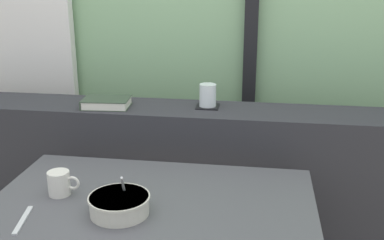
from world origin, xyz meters
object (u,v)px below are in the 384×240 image
(soup_bowl, at_px, (119,205))
(coaster_square, at_px, (208,106))
(closed_book, at_px, (106,103))
(fork_utensil, at_px, (23,220))
(juice_glass, at_px, (208,96))
(ceramic_mug, at_px, (60,183))
(breakfast_table, at_px, (152,232))

(soup_bowl, bearing_deg, coaster_square, 74.98)
(closed_book, distance_m, fork_utensil, 0.77)
(juice_glass, height_order, fork_utensil, juice_glass)
(coaster_square, relative_size, ceramic_mug, 0.88)
(closed_book, bearing_deg, ceramic_mug, -88.63)
(breakfast_table, height_order, juice_glass, juice_glass)
(fork_utensil, bearing_deg, juice_glass, 48.73)
(juice_glass, bearing_deg, coaster_square, 180.00)
(coaster_square, xyz_separation_m, closed_book, (-0.45, -0.07, 0.02))
(juice_glass, distance_m, soup_bowl, 0.77)
(closed_book, relative_size, ceramic_mug, 1.92)
(coaster_square, relative_size, fork_utensil, 0.59)
(soup_bowl, relative_size, ceramic_mug, 1.75)
(juice_glass, bearing_deg, soup_bowl, -105.02)
(soup_bowl, xyz_separation_m, ceramic_mug, (-0.24, 0.10, 0.01))
(breakfast_table, relative_size, juice_glass, 10.90)
(breakfast_table, bearing_deg, fork_utensil, -154.62)
(coaster_square, distance_m, fork_utensil, 0.96)
(fork_utensil, bearing_deg, ceramic_mug, 66.64)
(breakfast_table, distance_m, ceramic_mug, 0.36)
(breakfast_table, bearing_deg, juice_glass, 80.08)
(fork_utensil, bearing_deg, soup_bowl, 6.71)
(juice_glass, xyz_separation_m, soup_bowl, (-0.20, -0.73, -0.17))
(closed_book, bearing_deg, breakfast_table, -59.62)
(breakfast_table, xyz_separation_m, closed_book, (-0.34, 0.58, 0.29))
(juice_glass, distance_m, ceramic_mug, 0.78)
(soup_bowl, bearing_deg, breakfast_table, 45.50)
(ceramic_mug, bearing_deg, juice_glass, 55.13)
(closed_book, bearing_deg, coaster_square, 8.20)
(coaster_square, bearing_deg, ceramic_mug, -124.87)
(juice_glass, relative_size, closed_book, 0.46)
(closed_book, bearing_deg, juice_glass, 8.20)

